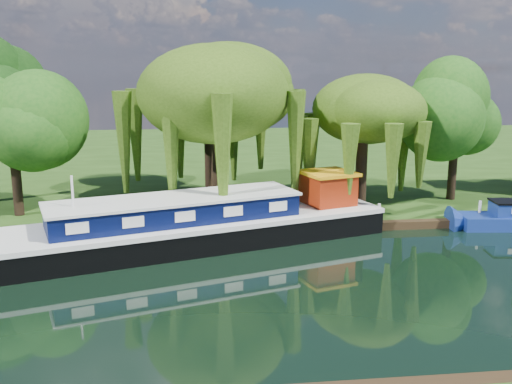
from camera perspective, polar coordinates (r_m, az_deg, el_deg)
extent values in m
plane|color=black|center=(24.72, 11.65, -9.10)|extent=(120.00, 120.00, 0.00)
cube|color=#213F11|center=(56.99, 1.09, 3.51)|extent=(120.00, 52.00, 0.45)
cube|color=black|center=(29.60, -5.91, -4.29)|extent=(20.38, 10.30, 1.33)
cube|color=silver|center=(29.38, -5.94, -2.84)|extent=(20.52, 10.42, 0.24)
cube|color=#060D36|center=(28.91, -8.06, -1.80)|extent=(12.77, 6.81, 1.05)
cube|color=silver|center=(28.77, -8.09, -0.65)|extent=(13.05, 7.09, 0.13)
cube|color=maroon|center=(32.35, 7.19, 0.29)|extent=(3.07, 3.07, 1.66)
cube|color=orange|center=(32.17, 7.24, 1.90)|extent=(3.42, 3.42, 0.18)
cylinder|color=silver|center=(27.82, -17.81, -1.12)|extent=(0.11, 0.11, 2.66)
imported|color=maroon|center=(28.98, -5.85, -5.68)|extent=(3.33, 2.83, 0.58)
cylinder|color=black|center=(34.52, -3.78, 2.88)|extent=(0.74, 0.74, 5.67)
ellipsoid|color=#325011|center=(34.10, -3.88, 9.69)|extent=(7.92, 7.92, 5.12)
cylinder|color=black|center=(35.76, 10.47, 1.98)|extent=(0.62, 0.62, 4.38)
ellipsoid|color=#325011|center=(35.34, 10.67, 7.03)|extent=(5.98, 5.98, 3.87)
cylinder|color=black|center=(35.80, -22.96, 2.65)|extent=(0.57, 0.57, 6.14)
ellipsoid|color=#1B5014|center=(35.51, -23.29, 6.65)|extent=(5.03, 5.03, 5.03)
cylinder|color=black|center=(40.98, -4.76, 5.13)|extent=(0.63, 0.63, 6.78)
ellipsoid|color=black|center=(40.73, -4.83, 9.01)|extent=(5.42, 5.42, 5.42)
cylinder|color=black|center=(39.28, 19.16, 3.63)|extent=(0.60, 0.60, 6.03)
ellipsoid|color=#1B5014|center=(39.02, 19.41, 7.22)|extent=(4.82, 4.82, 4.82)
cylinder|color=silver|center=(34.09, 7.14, -0.28)|extent=(0.10, 0.10, 2.20)
sphere|color=white|center=(33.84, 7.20, 1.83)|extent=(0.36, 0.36, 0.36)
cylinder|color=silver|center=(31.36, -10.96, -2.65)|extent=(0.16, 0.16, 1.00)
cylinder|color=silver|center=(31.44, 0.01, -2.38)|extent=(0.16, 0.16, 1.00)
cylinder|color=silver|center=(32.95, 12.20, -1.98)|extent=(0.16, 0.16, 1.00)
cylinder|color=silver|center=(35.32, 21.47, -1.61)|extent=(0.16, 0.16, 1.00)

